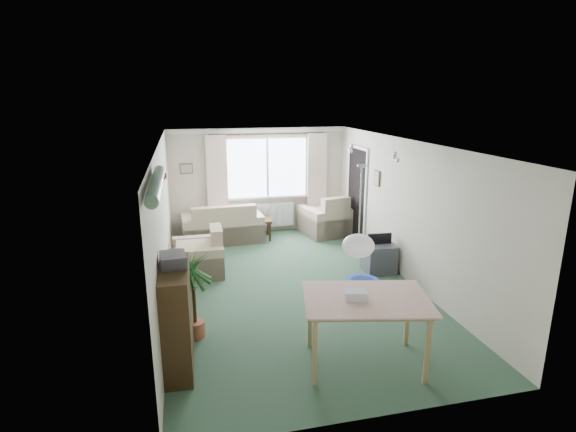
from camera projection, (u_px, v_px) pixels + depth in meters
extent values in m
plane|color=#2C4A35|center=(292.00, 287.00, 7.52)|extent=(6.50, 6.50, 0.00)
cube|color=white|center=(267.00, 168.00, 10.21)|extent=(1.80, 0.03, 1.30)
cube|color=black|center=(267.00, 134.00, 9.93)|extent=(2.60, 0.03, 0.03)
cube|color=beige|center=(217.00, 181.00, 9.92)|extent=(0.45, 0.08, 2.00)
cube|color=beige|center=(317.00, 177.00, 10.43)|extent=(0.45, 0.08, 2.00)
cube|color=white|center=(268.00, 215.00, 10.46)|extent=(1.20, 0.10, 0.55)
cube|color=black|center=(357.00, 195.00, 9.76)|extent=(0.03, 0.95, 2.00)
sphere|color=white|center=(358.00, 246.00, 5.01)|extent=(0.36, 0.36, 0.36)
cylinder|color=#196626|center=(156.00, 184.00, 4.34)|extent=(1.60, 1.60, 0.12)
sphere|color=silver|center=(351.00, 146.00, 8.07)|extent=(0.20, 0.20, 0.20)
sphere|color=silver|center=(396.00, 154.00, 7.01)|extent=(0.20, 0.20, 0.20)
cube|color=brown|center=(186.00, 169.00, 9.80)|extent=(0.28, 0.03, 0.22)
cube|color=brown|center=(377.00, 178.00, 8.68)|extent=(0.03, 0.24, 0.30)
cube|color=#BFAD90|center=(222.00, 222.00, 9.79)|extent=(1.76, 1.00, 0.86)
cube|color=tan|center=(326.00, 214.00, 10.28)|extent=(1.22, 1.18, 0.93)
cube|color=beige|center=(198.00, 251.00, 8.01)|extent=(0.90, 0.95, 0.84)
cube|color=black|center=(248.00, 229.00, 9.97)|extent=(1.07, 0.66, 0.46)
cube|color=#4F3028|center=(244.00, 215.00, 9.89)|extent=(0.12, 0.06, 0.16)
cube|color=black|center=(176.00, 318.00, 5.19)|extent=(0.37, 1.02, 1.24)
cube|color=#3B3A40|center=(173.00, 260.00, 5.07)|extent=(0.31, 0.38, 0.14)
cylinder|color=#1E5A27|center=(194.00, 295.00, 5.81)|extent=(0.53, 0.53, 1.20)
cube|color=#986952|center=(365.00, 332.00, 5.28)|extent=(1.49, 1.15, 0.84)
cube|color=silver|center=(355.00, 295.00, 5.12)|extent=(0.28, 0.23, 0.12)
cube|color=#38383D|center=(379.00, 257.00, 8.14)|extent=(0.56, 0.60, 0.52)
cylinder|color=navy|center=(362.00, 283.00, 7.50)|extent=(0.66, 0.66, 0.12)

